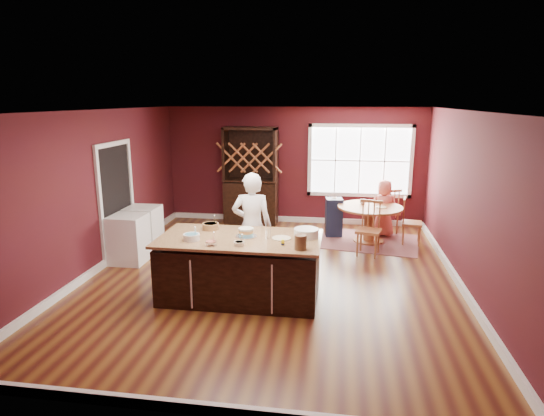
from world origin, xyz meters
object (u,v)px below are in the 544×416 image
Objects in this scene: dining_table at (370,217)px; chair_north at (387,210)px; high_chair at (334,216)px; baker at (252,226)px; chair_east at (412,221)px; seated_woman at (384,208)px; toddler at (333,199)px; chair_south at (369,228)px; hutch at (251,176)px; dryer at (144,229)px; kitchen_island at (240,269)px; layer_cake at (246,232)px; washer at (129,239)px.

chair_north reaches higher than dining_table.
high_chair is at bearing 156.31° from dining_table.
baker is at bearing 27.54° from chair_north.
seated_woman is at bearing 54.47° from chair_east.
seated_woman is at bearing 6.06° from toddler.
chair_east is 1.22m from chair_south.
hutch reaches higher than dryer.
chair_south reaches higher than chair_north.
kitchen_island is at bearing -119.21° from chair_south.
baker is 5.66× the size of layer_cake.
seated_woman is (2.35, 3.47, 0.17)m from kitchen_island.
washer is (-4.33, -1.87, -0.10)m from dining_table.
kitchen_island is 1.92× the size of seated_woman.
hutch is 3.44m from washer.
dining_table is 4.72m from washer.
chair_east is at bearing 13.12° from dryer.
hutch is 2.92m from dryer.
chair_south is at bearing -67.83° from high_chair.
high_chair is at bearing 68.54° from kitchen_island.
dryer is (-3.58, -1.58, -0.38)m from toddler.
layer_cake is 0.25× the size of seated_woman.
kitchen_island is 2.74× the size of high_chair.
seated_woman is (-0.10, -0.24, 0.10)m from chair_north.
washer is (-4.27, -1.03, -0.09)m from chair_south.
seated_woman reaches higher than dining_table.
chair_south is 1.62m from chair_north.
chair_north reaches higher than dryer.
seated_woman is 4.70× the size of toddler.
hutch reaches higher than layer_cake.
washer is at bearing 116.93° from chair_east.
seated_woman is at bearing -136.58° from baker.
chair_north reaches higher than high_chair.
seated_woman is 5.20m from washer.
layer_cake is at bearing -109.99° from toddler.
dryer reaches higher than washer.
chair_east is at bearing 130.10° from seated_woman.
high_chair is 3.30× the size of toddler.
dining_table is at bearing -25.02° from toddler.
layer_cake is at bearing -79.82° from hutch.
baker is (0.03, 0.75, 0.44)m from kitchen_island.
layer_cake is 2.99m from dryer.
chair_north is at bearing 56.48° from kitchen_island.
baker is at bearing 94.21° from layer_cake.
kitchen_island reaches higher than dining_table.
chair_south is at bearing -94.26° from dining_table.
seated_woman is at bearing 86.93° from chair_south.
baker is 1.83× the size of chair_east.
layer_cake is at bearing -118.66° from chair_south.
kitchen_island is 9.04× the size of toddler.
dining_table is 1.51× the size of dryer.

